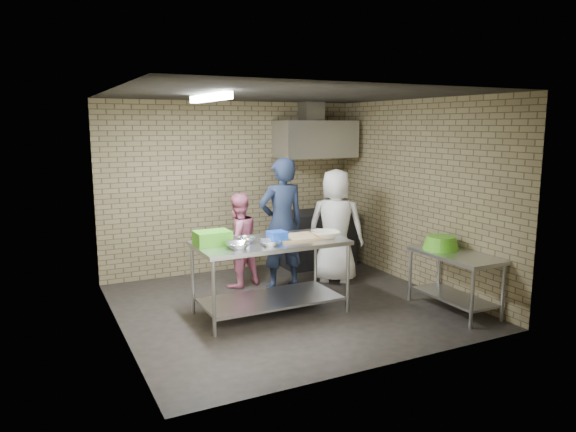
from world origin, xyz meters
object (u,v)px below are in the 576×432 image
object	(u,v)px
bottle_green	(333,144)
man_navy	(282,224)
woman_pink	(238,240)
woman_white	(336,226)
stove	(316,238)
green_crate	(212,238)
side_counter	(454,282)
bottle_red	(313,143)
prep_table	(270,277)
blue_tub	(277,237)
green_basin	(441,243)

from	to	relation	value
bottle_green	man_navy	distance (m)	2.21
bottle_green	man_navy	bearing A→B (deg)	-142.88
woman_pink	woman_white	size ratio (longest dim) A/B	0.80
stove	green_crate	bearing A→B (deg)	-144.69
side_counter	bottle_red	size ratio (longest dim) A/B	6.67
prep_table	side_counter	size ratio (longest dim) A/B	1.54
stove	green_crate	xyz separation A→B (m)	(-2.37, -1.68, 0.56)
prep_table	man_navy	xyz separation A→B (m)	(0.58, 0.87, 0.48)
woman_white	side_counter	bearing A→B (deg)	146.19
blue_tub	green_basin	world-z (taller)	blue_tub
blue_tub	bottle_green	distance (m)	3.14
prep_table	bottle_red	xyz separation A→B (m)	(1.72, 2.04, 1.57)
prep_table	bottle_green	world-z (taller)	bottle_green
woman_white	prep_table	bearing A→B (deg)	64.76
prep_table	green_basin	size ratio (longest dim) A/B	4.02
man_navy	woman_pink	distance (m)	0.69
green_crate	man_navy	size ratio (longest dim) A/B	0.22
side_counter	stove	world-z (taller)	stove
green_basin	man_navy	size ratio (longest dim) A/B	0.24
prep_table	blue_tub	size ratio (longest dim) A/B	9.00
stove	green_crate	size ratio (longest dim) A/B	2.92
blue_tub	green_basin	size ratio (longest dim) A/B	0.45
stove	woman_white	xyz separation A→B (m)	(-0.22, -0.98, 0.40)
side_counter	stove	bearing A→B (deg)	99.29
bottle_green	woman_pink	distance (m)	2.59
green_crate	woman_white	distance (m)	2.26
blue_tub	green_basin	bearing A→B (deg)	-16.42
stove	woman_white	size ratio (longest dim) A/B	0.71
woman_pink	woman_white	distance (m)	1.46
green_basin	bottle_green	xyz separation A→B (m)	(0.02, 2.74, 1.18)
prep_table	man_navy	world-z (taller)	man_navy
man_navy	stove	bearing A→B (deg)	-138.96
green_crate	green_basin	world-z (taller)	green_crate
bottle_red	prep_table	bearing A→B (deg)	-130.14
bottle_red	woman_white	bearing A→B (deg)	-102.66
green_crate	bottle_green	bearing A→B (deg)	34.23
prep_table	woman_white	xyz separation A→B (m)	(1.44, 0.81, 0.39)
green_crate	stove	bearing A→B (deg)	35.31
stove	green_crate	distance (m)	2.95
prep_table	woman_white	size ratio (longest dim) A/B	1.09
green_crate	man_navy	bearing A→B (deg)	30.47
man_navy	woman_pink	world-z (taller)	man_navy
green_basin	woman_pink	world-z (taller)	woman_pink
woman_pink	blue_tub	bearing A→B (deg)	76.14
green_basin	woman_white	xyz separation A→B (m)	(-0.65, 1.52, 0.01)
side_counter	woman_pink	distance (m)	3.02
prep_table	woman_white	bearing A→B (deg)	29.45
prep_table	blue_tub	world-z (taller)	blue_tub
stove	green_basin	distance (m)	2.57
green_crate	woman_pink	xyz separation A→B (m)	(0.75, 1.11, -0.32)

